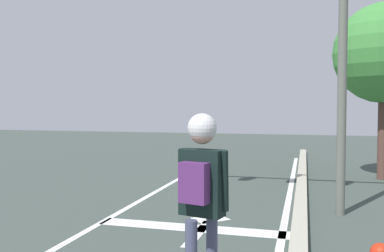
% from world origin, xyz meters
% --- Properties ---
extents(lane_line_center, '(0.12, 20.00, 0.01)m').
position_xyz_m(lane_line_center, '(0.47, 6.00, 0.00)').
color(lane_line_center, silver).
rests_on(lane_line_center, ground).
extents(lane_line_curbside, '(0.12, 20.00, 0.01)m').
position_xyz_m(lane_line_curbside, '(3.44, 6.00, 0.00)').
color(lane_line_curbside, silver).
rests_on(lane_line_curbside, ground).
extents(stop_bar, '(3.12, 0.40, 0.01)m').
position_xyz_m(stop_bar, '(2.03, 6.05, 0.00)').
color(stop_bar, silver).
rests_on(stop_bar, ground).
extents(lane_arrow_stem, '(0.16, 1.40, 0.01)m').
position_xyz_m(lane_arrow_stem, '(2.18, 5.81, 0.00)').
color(lane_arrow_stem, silver).
rests_on(lane_arrow_stem, ground).
extents(lane_arrow_head, '(0.71, 0.71, 0.01)m').
position_xyz_m(lane_arrow_head, '(2.18, 6.66, 0.00)').
color(lane_arrow_head, silver).
rests_on(lane_arrow_head, ground).
extents(curb_strip, '(0.24, 24.00, 0.14)m').
position_xyz_m(curb_strip, '(3.69, 6.00, 0.07)').
color(curb_strip, '#A6A290').
rests_on(curb_strip, ground).
extents(skater, '(0.48, 0.65, 1.80)m').
position_xyz_m(skater, '(2.84, 3.33, 1.24)').
color(skater, '#3F445D').
rests_on(skater, skateboard).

